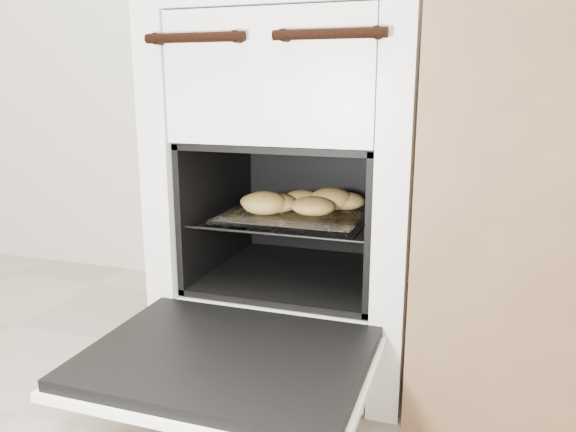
# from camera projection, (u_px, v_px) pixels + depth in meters

# --- Properties ---
(stove) EXTENTS (0.56, 0.62, 0.86)m
(stove) POSITION_uv_depth(u_px,v_px,m) (306.00, 185.00, 1.37)
(stove) COLOR white
(stove) RESTS_ON ground
(oven_door) EXTENTS (0.50, 0.39, 0.04)m
(oven_door) POSITION_uv_depth(u_px,v_px,m) (227.00, 360.00, 0.99)
(oven_door) COLOR black
(oven_door) RESTS_ON stove
(oven_rack) EXTENTS (0.41, 0.39, 0.01)m
(oven_rack) POSITION_uv_depth(u_px,v_px,m) (298.00, 215.00, 1.33)
(oven_rack) COLOR black
(oven_rack) RESTS_ON stove
(foil_sheet) EXTENTS (0.32, 0.28, 0.01)m
(foil_sheet) POSITION_uv_depth(u_px,v_px,m) (296.00, 214.00, 1.31)
(foil_sheet) COLOR silver
(foil_sheet) RESTS_ON oven_rack
(baked_rolls) EXTENTS (0.31, 0.23, 0.05)m
(baked_rolls) POSITION_uv_depth(u_px,v_px,m) (299.00, 202.00, 1.32)
(baked_rolls) COLOR tan
(baked_rolls) RESTS_ON foil_sheet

